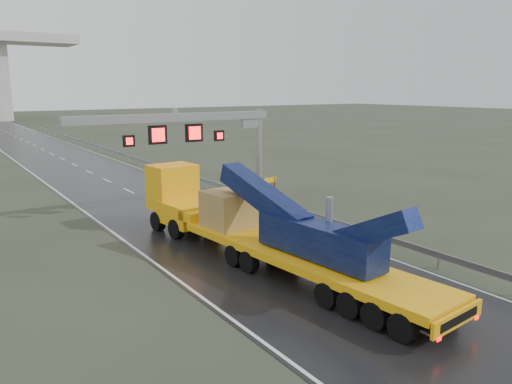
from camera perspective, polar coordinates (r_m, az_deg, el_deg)
ground at (r=21.48m, az=12.41°, el=-12.53°), size 400.00×400.00×0.00m
road at (r=55.94m, az=-18.51°, el=2.18°), size 11.00×200.00×0.02m
guardrail at (r=48.62m, az=-8.42°, el=2.13°), size 0.20×140.00×1.40m
sign_gantry at (r=35.55m, az=-6.10°, el=6.66°), size 14.90×1.20×7.42m
heavy_haul_truck at (r=26.28m, az=-1.40°, el=-3.36°), size 4.88×20.85×4.86m
exit_sign_pair at (r=37.68m, az=1.65°, el=0.75°), size 1.27×0.30×2.20m
striped_barrier at (r=39.73m, az=0.41°, el=-0.06°), size 0.79×0.60×1.18m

